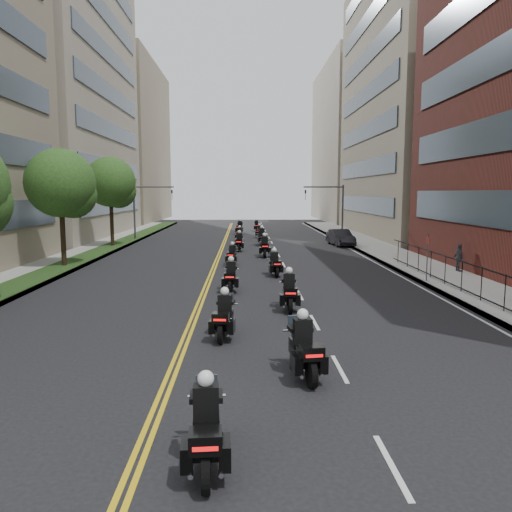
{
  "coord_description": "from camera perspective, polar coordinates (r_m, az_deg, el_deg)",
  "views": [
    {
      "loc": [
        0.54,
        -8.41,
        4.94
      ],
      "look_at": [
        1.11,
        15.88,
        1.79
      ],
      "focal_mm": 35.0,
      "sensor_mm": 36.0,
      "label": 1
    }
  ],
  "objects": [
    {
      "name": "motorcycle_3",
      "position": [
        21.03,
        3.81,
        -4.24
      ],
      "size": [
        0.56,
        2.43,
        1.79
      ],
      "rotation": [
        0.0,
        0.0,
        -0.03
      ],
      "color": "black",
      "rests_on": "ground"
    },
    {
      "name": "building_left_far",
      "position": [
        89.66,
        -16.27,
        12.24
      ],
      "size": [
        16.0,
        28.0,
        26.0
      ],
      "primitive_type": "cube",
      "color": "gray",
      "rests_on": "ground"
    },
    {
      "name": "traffic_signal_left",
      "position": [
        51.42,
        -12.71,
        5.81
      ],
      "size": [
        4.09,
        0.2,
        5.6
      ],
      "color": "#3F3F44",
      "rests_on": "ground"
    },
    {
      "name": "ground",
      "position": [
        9.76,
        -4.7,
        -23.02
      ],
      "size": [
        160.0,
        160.0,
        0.0
      ],
      "primitive_type": "plane",
      "color": "black",
      "rests_on": "ground"
    },
    {
      "name": "building_right_tan",
      "position": [
        61.0,
        19.59,
        16.46
      ],
      "size": [
        15.11,
        28.0,
        30.0
      ],
      "color": "gray",
      "rests_on": "ground"
    },
    {
      "name": "building_right_far",
      "position": [
        89.28,
        12.54,
        12.38
      ],
      "size": [
        15.0,
        28.0,
        26.0
      ],
      "primitive_type": "cube",
      "color": "gray",
      "rests_on": "ground"
    },
    {
      "name": "street_trees",
      "position": [
        29.39,
        -24.76,
        7.08
      ],
      "size": [
        4.4,
        38.4,
        7.98
      ],
      "color": "#302315",
      "rests_on": "ground"
    },
    {
      "name": "motorcycle_2",
      "position": [
        17.05,
        -3.65,
        -7.09
      ],
      "size": [
        0.67,
        2.34,
        1.73
      ],
      "rotation": [
        0.0,
        0.0,
        -0.11
      ],
      "color": "black",
      "rests_on": "ground"
    },
    {
      "name": "iron_fence",
      "position": [
        23.28,
        25.43,
        -3.32
      ],
      "size": [
        0.05,
        28.0,
        1.5
      ],
      "color": "black",
      "rests_on": "sidewalk_right"
    },
    {
      "name": "motorcycle_9",
      "position": [
        45.87,
        0.69,
        2.11
      ],
      "size": [
        0.72,
        2.49,
        1.84
      ],
      "rotation": [
        0.0,
        0.0,
        0.12
      ],
      "color": "black",
      "rests_on": "ground"
    },
    {
      "name": "parked_sedan",
      "position": [
        46.57,
        9.64,
        2.11
      ],
      "size": [
        2.08,
        4.68,
        1.49
      ],
      "primitive_type": "imported",
      "rotation": [
        0.0,
        0.0,
        0.11
      ],
      "color": "black",
      "rests_on": "ground"
    },
    {
      "name": "motorcycle_1",
      "position": [
        13.59,
        5.48,
        -10.71
      ],
      "size": [
        0.76,
        2.48,
        1.84
      ],
      "rotation": [
        0.0,
        0.0,
        0.14
      ],
      "color": "black",
      "rests_on": "ground"
    },
    {
      "name": "pedestrian_c",
      "position": [
        32.48,
        22.19,
        -0.16
      ],
      "size": [
        0.49,
        1.01,
        1.67
      ],
      "primitive_type": "imported",
      "rotation": [
        0.0,
        0.0,
        1.66
      ],
      "color": "#46454D",
      "rests_on": "sidewalk_right"
    },
    {
      "name": "traffic_signal_right",
      "position": [
        51.22,
        8.83,
        5.9
      ],
      "size": [
        4.09,
        0.2,
        5.6
      ],
      "color": "#3F3F44",
      "rests_on": "ground"
    },
    {
      "name": "motorcycle_10",
      "position": [
        50.04,
        -1.91,
        2.42
      ],
      "size": [
        0.63,
        2.13,
        1.57
      ],
      "rotation": [
        0.0,
        0.0,
        -0.13
      ],
      "color": "black",
      "rests_on": "ground"
    },
    {
      "name": "motorcycle_12",
      "position": [
        58.0,
        -1.87,
        3.2
      ],
      "size": [
        0.72,
        2.46,
        1.82
      ],
      "rotation": [
        0.0,
        0.0,
        -0.12
      ],
      "color": "black",
      "rests_on": "ground"
    },
    {
      "name": "motorcycle_8",
      "position": [
        41.7,
        -1.92,
        1.52
      ],
      "size": [
        0.57,
        2.35,
        1.74
      ],
      "rotation": [
        0.0,
        0.0,
        -0.05
      ],
      "color": "black",
      "rests_on": "ground"
    },
    {
      "name": "sidewalk_left",
      "position": [
        36.01,
        -21.71,
        -0.91
      ],
      "size": [
        4.0,
        90.0,
        0.15
      ],
      "primitive_type": "cube",
      "color": "gray",
      "rests_on": "ground"
    },
    {
      "name": "motorcycle_13",
      "position": [
        62.52,
        0.06,
        3.42
      ],
      "size": [
        0.51,
        2.14,
        1.58
      ],
      "rotation": [
        0.0,
        0.0,
        0.04
      ],
      "color": "black",
      "rests_on": "ground"
    },
    {
      "name": "sidewalk_right",
      "position": [
        35.65,
        17.43,
        -0.8
      ],
      "size": [
        4.0,
        90.0,
        0.15
      ],
      "primitive_type": "cube",
      "color": "gray",
      "rests_on": "ground"
    },
    {
      "name": "grass_strip",
      "position": [
        35.73,
        -20.51,
        -0.76
      ],
      "size": [
        2.0,
        90.0,
        0.04
      ],
      "primitive_type": "cube",
      "color": "#1D3513",
      "rests_on": "sidewalk_left"
    },
    {
      "name": "motorcycle_4",
      "position": [
        24.87,
        -2.88,
        -2.47
      ],
      "size": [
        0.55,
        2.36,
        1.74
      ],
      "rotation": [
        0.0,
        0.0,
        -0.04
      ],
      "color": "black",
      "rests_on": "ground"
    },
    {
      "name": "motorcycle_0",
      "position": [
        9.47,
        -5.7,
        -19.26
      ],
      "size": [
        0.6,
        2.39,
        1.76
      ],
      "rotation": [
        0.0,
        0.0,
        0.06
      ],
      "color": "black",
      "rests_on": "ground"
    },
    {
      "name": "motorcycle_6",
      "position": [
        33.71,
        -2.74,
        0.02
      ],
      "size": [
        0.63,
        2.14,
        1.58
      ],
      "rotation": [
        0.0,
        0.0,
        -0.12
      ],
      "color": "black",
      "rests_on": "ground"
    },
    {
      "name": "motorcycle_7",
      "position": [
        37.9,
        0.99,
        0.99
      ],
      "size": [
        0.57,
        2.48,
        1.83
      ],
      "rotation": [
        0.0,
        0.0,
        -0.0
      ],
      "color": "black",
      "rests_on": "ground"
    },
    {
      "name": "motorcycle_5",
      "position": [
        29.36,
        2.14,
        -1.02
      ],
      "size": [
        0.65,
        2.24,
        1.65
      ],
      "rotation": [
        0.0,
        0.0,
        0.12
      ],
      "color": "black",
      "rests_on": "ground"
    },
    {
      "name": "motorcycle_11",
      "position": [
        53.72,
        0.38,
        2.74
      ],
      "size": [
        0.62,
        2.06,
        1.52
      ],
      "rotation": [
        0.0,
        0.0,
        -0.13
      ],
      "color": "black",
      "rests_on": "ground"
    },
    {
      "name": "building_left_mid",
      "position": [
        61.92,
        -23.87,
        18.0
      ],
      "size": [
        16.11,
        28.0,
        34.0
      ],
      "color": "gray",
      "rests_on": "ground"
    }
  ]
}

